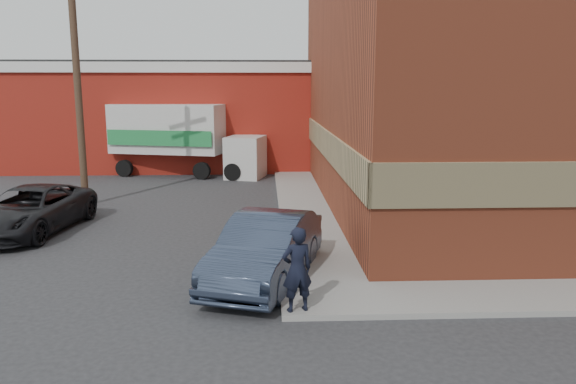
# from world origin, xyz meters

# --- Properties ---
(ground) EXTENTS (90.00, 90.00, 0.00)m
(ground) POSITION_xyz_m (0.00, 0.00, 0.00)
(ground) COLOR #28282B
(ground) RESTS_ON ground
(brick_building) EXTENTS (14.25, 18.25, 9.36)m
(brick_building) POSITION_xyz_m (8.50, 9.00, 4.68)
(brick_building) COLOR #A04329
(brick_building) RESTS_ON ground
(sidewalk_west) EXTENTS (1.80, 18.00, 0.12)m
(sidewalk_west) POSITION_xyz_m (0.60, 9.00, 0.06)
(sidewalk_west) COLOR gray
(sidewalk_west) RESTS_ON ground
(warehouse) EXTENTS (16.30, 8.30, 5.60)m
(warehouse) POSITION_xyz_m (-6.00, 20.00, 2.81)
(warehouse) COLOR maroon
(warehouse) RESTS_ON ground
(utility_pole) EXTENTS (2.00, 0.26, 9.00)m
(utility_pole) POSITION_xyz_m (-7.50, 9.00, 4.75)
(utility_pole) COLOR #4C3526
(utility_pole) RESTS_ON ground
(man) EXTENTS (0.70, 0.56, 1.68)m
(man) POSITION_xyz_m (-0.20, -1.55, 0.96)
(man) COLOR black
(man) RESTS_ON sidewalk_south
(sedan) EXTENTS (2.98, 4.92, 1.53)m
(sedan) POSITION_xyz_m (-0.80, 0.50, 0.77)
(sedan) COLOR #313C52
(sedan) RESTS_ON ground
(suv_a) EXTENTS (3.00, 5.28, 1.39)m
(suv_a) POSITION_xyz_m (-7.94, 5.10, 0.70)
(suv_a) COLOR black
(suv_a) RESTS_ON ground
(box_truck) EXTENTS (7.37, 3.76, 3.49)m
(box_truck) POSITION_xyz_m (-4.83, 15.83, 2.01)
(box_truck) COLOR silver
(box_truck) RESTS_ON ground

